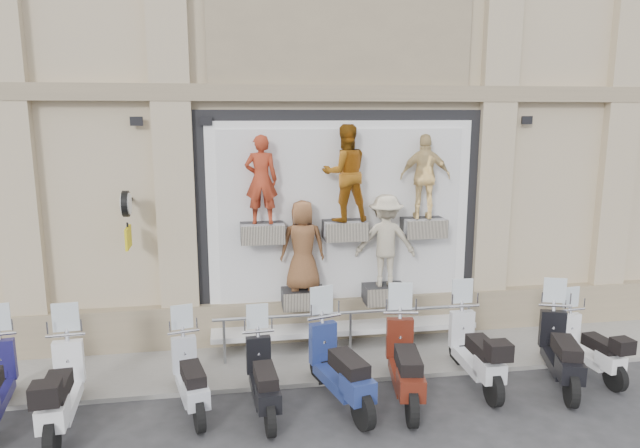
# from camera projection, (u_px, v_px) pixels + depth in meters

# --- Properties ---
(ground) EXTENTS (90.00, 90.00, 0.00)m
(ground) POSITION_uv_depth(u_px,v_px,m) (378.00, 413.00, 8.68)
(ground) COLOR #2D2D30
(ground) RESTS_ON ground
(sidewalk) EXTENTS (16.00, 2.20, 0.08)m
(sidewalk) POSITION_uv_depth(u_px,v_px,m) (349.00, 354.00, 10.70)
(sidewalk) COLOR gray
(sidewalk) RESTS_ON ground
(building) EXTENTS (14.00, 8.60, 12.00)m
(building) POSITION_uv_depth(u_px,v_px,m) (310.00, 51.00, 14.29)
(building) COLOR tan
(building) RESTS_ON ground
(shop_vitrine) EXTENTS (5.60, 0.86, 4.30)m
(shop_vitrine) POSITION_uv_depth(u_px,v_px,m) (347.00, 224.00, 10.88)
(shop_vitrine) COLOR black
(shop_vitrine) RESTS_ON ground
(guard_rail) EXTENTS (5.06, 0.10, 0.93)m
(guard_rail) POSITION_uv_depth(u_px,v_px,m) (350.00, 335.00, 10.52)
(guard_rail) COLOR #9EA0A5
(guard_rail) RESTS_ON ground
(clock_sign_bracket) EXTENTS (0.10, 0.80, 1.02)m
(clock_sign_bracket) POSITION_uv_depth(u_px,v_px,m) (127.00, 212.00, 9.90)
(clock_sign_bracket) COLOR black
(clock_sign_bracket) RESTS_ON ground
(scooter_b) EXTENTS (0.74, 2.10, 1.68)m
(scooter_b) POSITION_uv_depth(u_px,v_px,m) (60.00, 374.00, 8.11)
(scooter_b) COLOR white
(scooter_b) RESTS_ON ground
(scooter_c) EXTENTS (0.93, 1.91, 1.50)m
(scooter_c) POSITION_uv_depth(u_px,v_px,m) (190.00, 364.00, 8.66)
(scooter_c) COLOR #ACB0BA
(scooter_c) RESTS_ON ground
(scooter_d) EXTENTS (0.67, 1.90, 1.52)m
(scooter_d) POSITION_uv_depth(u_px,v_px,m) (263.00, 365.00, 8.59)
(scooter_d) COLOR black
(scooter_d) RESTS_ON ground
(scooter_e) EXTENTS (1.13, 2.22, 1.73)m
(scooter_e) POSITION_uv_depth(u_px,v_px,m) (340.00, 353.00, 8.79)
(scooter_e) COLOR navy
(scooter_e) RESTS_ON ground
(scooter_f) EXTENTS (0.96, 2.20, 1.73)m
(scooter_f) POSITION_uv_depth(u_px,v_px,m) (405.00, 349.00, 8.93)
(scooter_f) COLOR #4D170D
(scooter_f) RESTS_ON ground
(scooter_g) EXTENTS (0.63, 2.03, 1.64)m
(scooter_g) POSITION_uv_depth(u_px,v_px,m) (476.00, 338.00, 9.47)
(scooter_g) COLOR silver
(scooter_g) RESTS_ON ground
(scooter_h) EXTENTS (1.20, 2.13, 1.66)m
(scooter_h) POSITION_uv_depth(u_px,v_px,m) (562.00, 338.00, 9.45)
(scooter_h) COLOR black
(scooter_h) RESTS_ON ground
(scooter_i) EXTENTS (0.67, 1.78, 1.42)m
(scooter_i) POSITION_uv_depth(u_px,v_px,m) (591.00, 336.00, 9.85)
(scooter_i) COLOR white
(scooter_i) RESTS_ON ground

